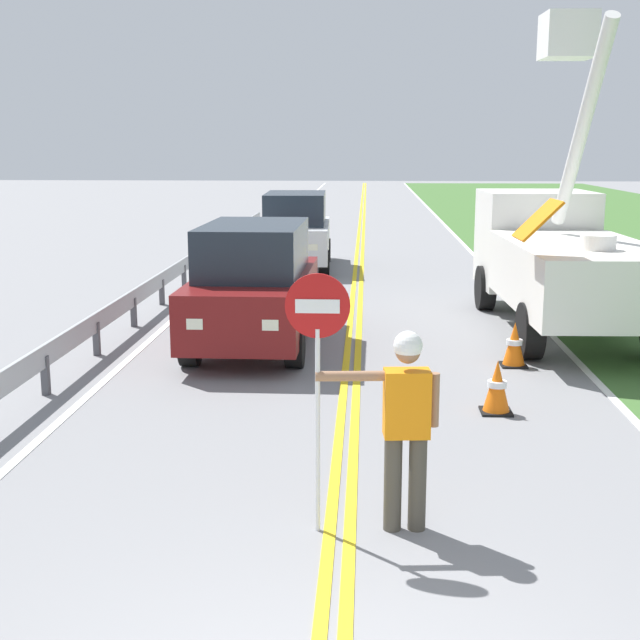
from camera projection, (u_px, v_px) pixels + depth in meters
centerline_yellow_left at (356, 266)px, 24.48m from camera, size 0.11×110.00×0.01m
centerline_yellow_right at (362, 266)px, 24.47m from camera, size 0.11×110.00×0.01m
edge_line_right at (486, 267)px, 24.28m from camera, size 0.12×110.00×0.01m
edge_line_left at (234, 265)px, 24.66m from camera, size 0.12×110.00×0.01m
flagger_worker at (405, 418)px, 7.52m from camera, size 1.09×0.27×1.83m
stop_sign_paddle at (318, 345)px, 7.37m from camera, size 0.56×0.04×2.33m
utility_bucket_truck at (558, 252)px, 16.08m from camera, size 2.67×6.88×5.73m
oncoming_suv_nearest at (254, 285)px, 14.59m from camera, size 1.96×4.63×2.10m
oncoming_suv_second at (296, 230)px, 23.97m from camera, size 2.03×4.66×2.10m
traffic_cone_lead at (497, 388)px, 11.03m from camera, size 0.40×0.40×0.70m
traffic_cone_mid at (514, 345)px, 13.37m from camera, size 0.40×0.40×0.70m
guardrail_left_shoulder at (173, 273)px, 19.62m from camera, size 0.10×32.00×0.71m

